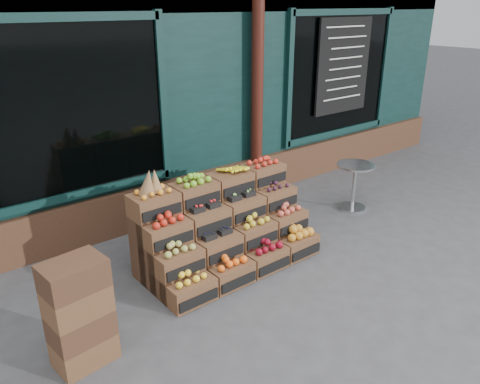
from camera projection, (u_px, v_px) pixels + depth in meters
ground at (291, 273)px, 5.44m from camera, size 60.00×60.00×0.00m
shop_facade at (94, 35)px, 8.25m from camera, size 12.00×6.24×4.80m
crate_display at (224, 231)px, 5.56m from camera, size 2.09×1.03×1.30m
spare_crates at (79, 314)px, 3.93m from camera, size 0.53×0.40×1.00m
bistro_table at (354, 181)px, 6.99m from camera, size 0.56×0.56×0.71m
shopkeeper at (40, 162)px, 6.10m from camera, size 0.81×0.62×1.98m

